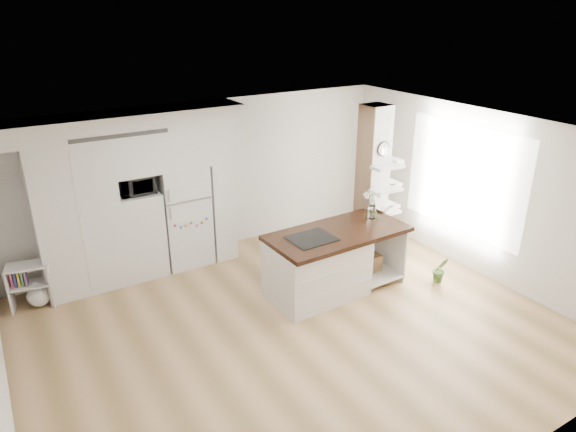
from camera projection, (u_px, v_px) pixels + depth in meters
name	position (u px, v px, depth m)	size (l,w,h in m)	color
floor	(294.00, 328.00, 7.12)	(7.00, 6.00, 0.01)	tan
room	(295.00, 204.00, 6.42)	(7.04, 6.04, 2.72)	white
cabinet_wall	(125.00, 190.00, 7.96)	(4.00, 0.71, 2.70)	silver
refrigerator	(184.00, 215.00, 8.66)	(0.78, 0.69, 1.75)	white
column	(378.00, 185.00, 8.65)	(0.69, 0.90, 2.70)	silver
window	(463.00, 179.00, 8.46)	(2.40, 2.40, 0.00)	white
pendant_light	(391.00, 161.00, 7.25)	(0.12, 0.12, 0.10)	white
kitchen_island	(324.00, 263.00, 7.83)	(2.22, 1.10, 1.55)	silver
bookshelf	(33.00, 288.00, 7.55)	(0.64, 0.44, 0.69)	silver
floor_plant_a	(440.00, 270.00, 8.25)	(0.24, 0.20, 0.44)	#49772F
floor_plant_b	(380.00, 232.00, 9.51)	(0.29, 0.29, 0.51)	#49772F
microwave	(136.00, 185.00, 7.98)	(0.54, 0.37, 0.30)	#2D2D2D
shelf_plant	(384.00, 170.00, 8.84)	(0.27, 0.23, 0.30)	#49772F
decor_bowl	(383.00, 209.00, 8.56)	(0.22, 0.22, 0.05)	white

